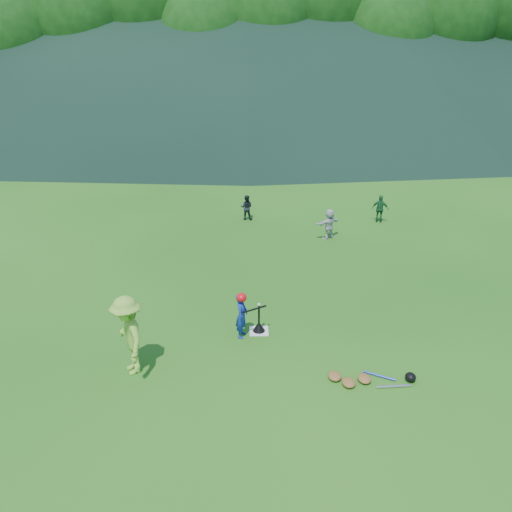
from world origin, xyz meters
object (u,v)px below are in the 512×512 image
Objects in this scene: fielder_c at (380,209)px; fielder_d at (329,224)px; fielder_b at (246,207)px; batting_tee at (259,327)px; home_plate at (259,331)px; batter_child at (242,316)px; adult_coach at (128,336)px; equipment_pile at (365,379)px.

fielder_d is (-2.23, -1.65, 0.01)m from fielder_c.
fielder_c is (5.11, -0.46, 0.04)m from fielder_b.
fielder_c is 0.98× the size of fielder_d.
batting_tee is at bearing 79.12° from fielder_c.
fielder_b is at bearing 91.47° from home_plate.
batter_child is 9.52m from fielder_c.
fielder_c reaches higher than home_plate.
home_plate is 6.65m from fielder_d.
batter_child is at bearing 93.96° from adult_coach.
home_plate is 0.40× the size of batter_child.
fielder_d is at bearing 57.97° from fielder_c.
batter_child is 3.14m from equipment_pile.
fielder_d is (2.87, -2.11, 0.05)m from fielder_b.
adult_coach is 1.62× the size of fielder_d.
home_plate is 0.42× the size of fielder_c.
adult_coach is at bearing 21.60° from fielder_d.
equipment_pile is at bearing -43.23° from home_plate.
fielder_d is 6.64m from batting_tee.
adult_coach is 10.00m from fielder_b.
fielder_b is 8.19m from batting_tee.
equipment_pile is (2.11, -1.99, -0.06)m from batting_tee.
batting_tee reaches higher than home_plate.
home_plate is 0.71m from batter_child.
fielder_b is at bearing 16.36° from fielder_c.
home_plate is 0.46× the size of fielder_b.
batting_tee is at bearing 93.28° from adult_coach.
fielder_d is (5.41, 7.55, -0.34)m from adult_coach.
batter_child is 0.63× the size of adult_coach.
fielder_b is at bearing -69.11° from fielder_d.
home_plate is at bearing 79.12° from fielder_c.
batting_tee is at bearing 0.00° from home_plate.
adult_coach is 1.80× the size of fielder_b.
batter_child is 0.62m from batting_tee.
batter_child is (-0.41, -0.19, 0.55)m from home_plate.
batter_child is at bearing 144.51° from equipment_pile.
home_plate is at bearing -51.08° from batter_child.
batting_tee is at bearing -51.08° from batter_child.
equipment_pile is at bearing -43.23° from batting_tee.
batter_child is 1.02× the size of fielder_d.
adult_coach reaches higher than batting_tee.
fielder_d is at bearing 155.38° from fielder_b.
fielder_c is at bearing 57.61° from batting_tee.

